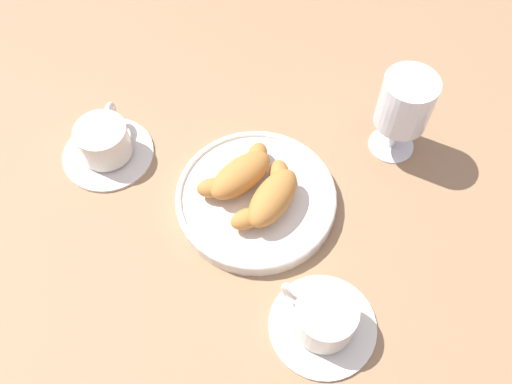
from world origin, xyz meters
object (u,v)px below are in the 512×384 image
at_px(coffee_cup_near, 324,319).
at_px(croissant_large, 270,197).
at_px(pastry_plate, 256,198).
at_px(juice_glass_left, 405,106).
at_px(croissant_small, 239,174).
at_px(coffee_cup_far, 105,144).

bearing_deg(coffee_cup_near, croissant_large, 52.42).
bearing_deg(coffee_cup_near, pastry_plate, 55.66).
distance_m(croissant_large, juice_glass_left, 0.23).
height_order(croissant_small, coffee_cup_far, croissant_small).
bearing_deg(croissant_small, pastry_plate, -100.00).
bearing_deg(pastry_plate, coffee_cup_near, -124.34).
relative_size(croissant_large, coffee_cup_near, 1.01).
bearing_deg(pastry_plate, coffee_cup_far, 99.86).
height_order(coffee_cup_near, coffee_cup_far, same).
relative_size(pastry_plate, juice_glass_left, 1.62).
relative_size(pastry_plate, coffee_cup_far, 1.67).
xyz_separation_m(croissant_small, juice_glass_left, (0.19, -0.15, 0.05)).
distance_m(pastry_plate, coffee_cup_near, 0.20).
distance_m(croissant_large, croissant_small, 0.06).
xyz_separation_m(croissant_large, coffee_cup_far, (-0.04, 0.26, -0.02)).
bearing_deg(pastry_plate, croissant_large, -100.23).
relative_size(croissant_small, coffee_cup_near, 0.96).
height_order(croissant_small, juice_glass_left, juice_glass_left).
xyz_separation_m(pastry_plate, croissant_large, (-0.00, -0.02, 0.03)).
distance_m(pastry_plate, croissant_large, 0.04).
height_order(pastry_plate, juice_glass_left, juice_glass_left).
bearing_deg(croissant_large, juice_glass_left, -26.77).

